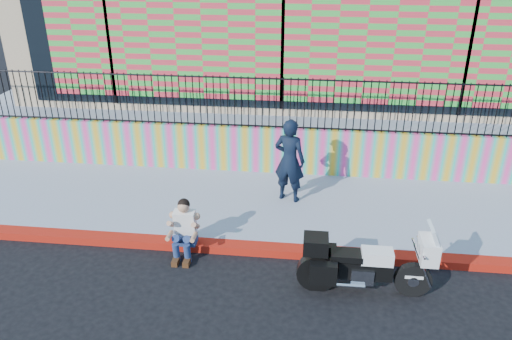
# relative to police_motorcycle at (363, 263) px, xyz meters

# --- Properties ---
(ground) EXTENTS (90.00, 90.00, 0.00)m
(ground) POSITION_rel_police_motorcycle_xyz_m (-1.68, 0.91, -0.55)
(ground) COLOR black
(ground) RESTS_ON ground
(red_curb) EXTENTS (16.00, 0.30, 0.15)m
(red_curb) POSITION_rel_police_motorcycle_xyz_m (-1.68, 0.91, -0.48)
(red_curb) COLOR #A2210B
(red_curb) RESTS_ON ground
(sidewalk) EXTENTS (16.00, 3.00, 0.15)m
(sidewalk) POSITION_rel_police_motorcycle_xyz_m (-1.68, 2.56, -0.48)
(sidewalk) COLOR #878FA2
(sidewalk) RESTS_ON ground
(mural_wall) EXTENTS (16.00, 0.20, 1.10)m
(mural_wall) POSITION_rel_police_motorcycle_xyz_m (-1.68, 4.16, 0.15)
(mural_wall) COLOR #F23F94
(mural_wall) RESTS_ON sidewalk
(metal_fence) EXTENTS (15.80, 0.04, 1.20)m
(metal_fence) POSITION_rel_police_motorcycle_xyz_m (-1.68, 4.16, 1.30)
(metal_fence) COLOR black
(metal_fence) RESTS_ON mural_wall
(elevated_platform) EXTENTS (16.00, 10.00, 1.25)m
(elevated_platform) POSITION_rel_police_motorcycle_xyz_m (-1.68, 9.26, 0.07)
(elevated_platform) COLOR #878FA2
(elevated_platform) RESTS_ON ground
(storefront_building) EXTENTS (14.00, 8.06, 4.00)m
(storefront_building) POSITION_rel_police_motorcycle_xyz_m (-1.68, 9.04, 2.70)
(storefront_building) COLOR tan
(storefront_building) RESTS_ON elevated_platform
(police_motorcycle) EXTENTS (2.11, 0.70, 1.31)m
(police_motorcycle) POSITION_rel_police_motorcycle_xyz_m (0.00, 0.00, 0.00)
(police_motorcycle) COLOR black
(police_motorcycle) RESTS_ON ground
(police_officer) EXTENTS (0.76, 0.61, 1.80)m
(police_officer) POSITION_rel_police_motorcycle_xyz_m (-1.34, 2.78, 0.50)
(police_officer) COLOR black
(police_officer) RESTS_ON sidewalk
(seated_man) EXTENTS (0.54, 0.71, 1.06)m
(seated_man) POSITION_rel_police_motorcycle_xyz_m (-3.09, 0.66, -0.10)
(seated_man) COLOR navy
(seated_man) RESTS_ON ground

